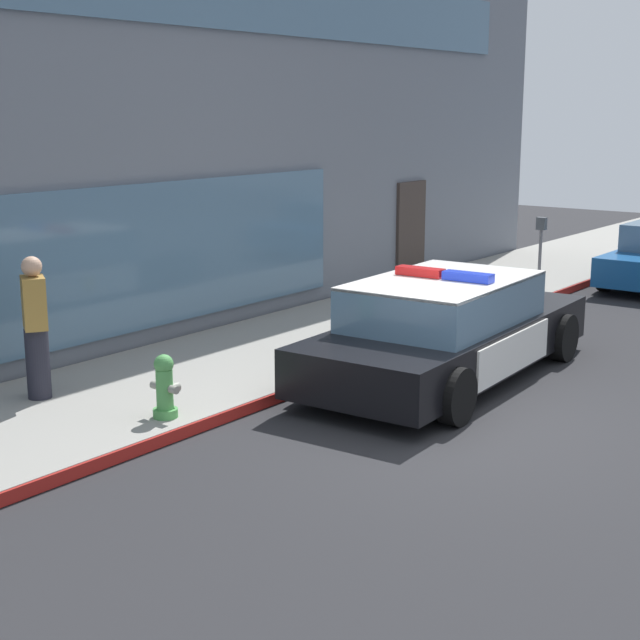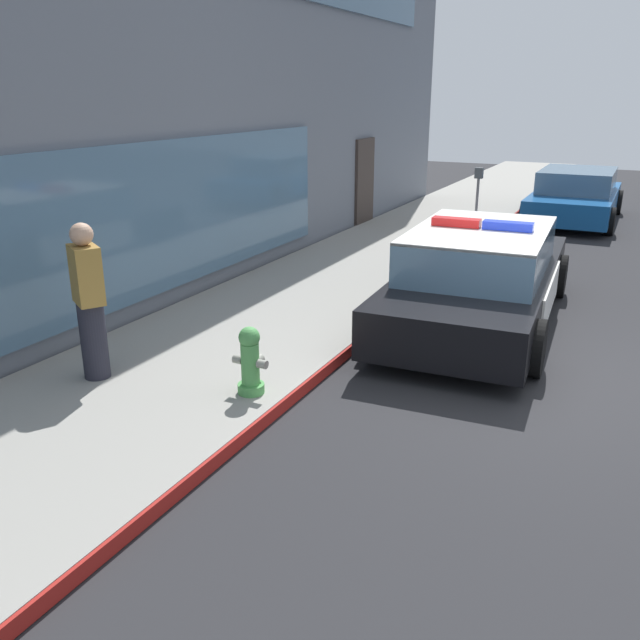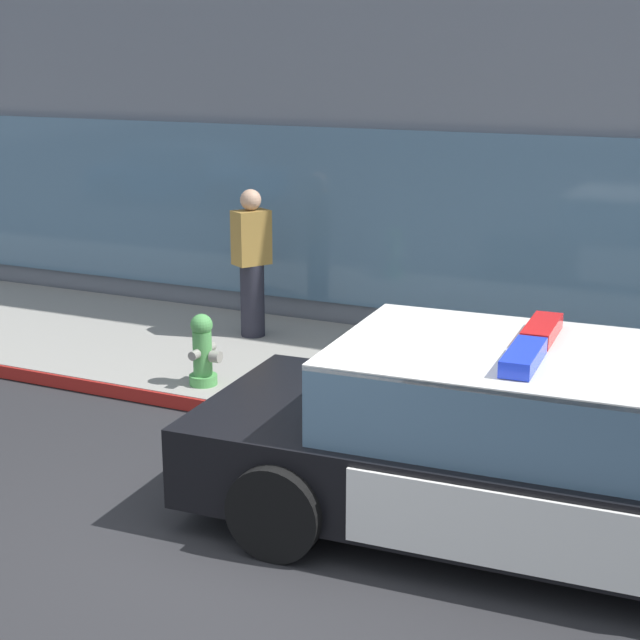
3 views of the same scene
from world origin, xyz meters
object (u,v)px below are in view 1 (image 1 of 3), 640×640
object	(u,v)px
police_cruiser	(447,329)
parking_meter	(541,239)
pedestrian_on_sidewalk	(36,327)
fire_hydrant	(165,387)

from	to	relation	value
police_cruiser	parking_meter	bearing A→B (deg)	10.99
police_cruiser	pedestrian_on_sidewalk	xyz separation A→B (m)	(-4.12, 3.20, 0.33)
parking_meter	fire_hydrant	bearing A→B (deg)	-179.27
police_cruiser	fire_hydrant	world-z (taller)	police_cruiser
police_cruiser	parking_meter	size ratio (longest dim) A/B	3.94
police_cruiser	pedestrian_on_sidewalk	size ratio (longest dim) A/B	3.09
fire_hydrant	parking_meter	distance (m)	10.09
pedestrian_on_sidewalk	parking_meter	world-z (taller)	pedestrian_on_sidewalk
police_cruiser	fire_hydrant	xyz separation A→B (m)	(-3.72, 1.46, -0.18)
fire_hydrant	parking_meter	size ratio (longest dim) A/B	0.54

